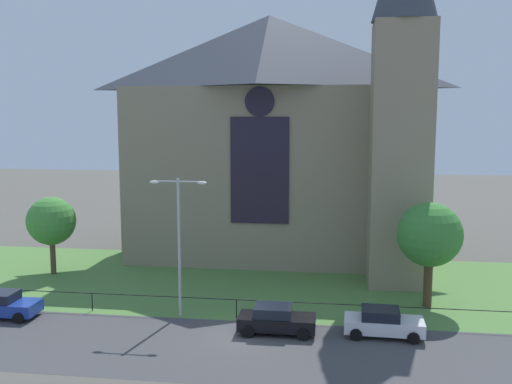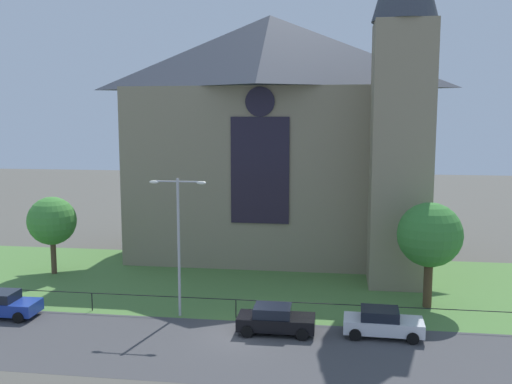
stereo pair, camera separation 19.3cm
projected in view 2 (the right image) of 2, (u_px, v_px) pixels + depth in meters
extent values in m
plane|color=#56544C|center=(264.00, 282.00, 40.79)|extent=(160.00, 160.00, 0.00)
cube|color=#424244|center=(233.00, 349.00, 29.01)|extent=(120.00, 8.00, 0.01)
cube|color=#517F3D|center=(260.00, 290.00, 38.83)|extent=(120.00, 20.00, 0.01)
cube|color=gray|center=(269.00, 172.00, 48.78)|extent=(22.00, 12.00, 14.00)
pyramid|color=#383D47|center=(270.00, 52.00, 47.46)|extent=(22.00, 12.00, 6.00)
cube|color=black|center=(260.00, 171.00, 42.75)|extent=(4.40, 0.16, 8.00)
cylinder|color=black|center=(260.00, 102.00, 42.08)|extent=(2.20, 0.15, 2.20)
cube|color=gray|center=(400.00, 156.00, 39.26)|extent=(4.00, 4.00, 18.00)
cylinder|color=black|center=(236.00, 300.00, 33.38)|extent=(35.51, 0.05, 0.05)
cylinder|color=black|center=(92.00, 302.00, 34.70)|extent=(0.07, 0.07, 1.10)
cylinder|color=black|center=(236.00, 309.00, 33.45)|extent=(0.06, 0.07, 1.10)
cylinder|color=black|center=(391.00, 316.00, 32.21)|extent=(0.07, 0.07, 1.10)
cylinder|color=#4C3823|center=(428.00, 283.00, 35.29)|extent=(0.54, 0.54, 3.08)
sphere|color=#387F33|center=(430.00, 235.00, 34.89)|extent=(3.96, 3.96, 3.96)
cylinder|color=brown|center=(54.00, 256.00, 42.86)|extent=(0.40, 0.40, 2.68)
sphere|color=#428C38|center=(52.00, 221.00, 42.51)|extent=(3.58, 3.58, 3.58)
cylinder|color=#B2B2B7|center=(179.00, 248.00, 33.36)|extent=(0.16, 0.16, 8.21)
cylinder|color=#B2B2B7|center=(166.00, 181.00, 32.94)|extent=(1.40, 0.10, 0.10)
cylinder|color=#B2B2B7|center=(189.00, 182.00, 32.74)|extent=(1.40, 0.10, 0.10)
ellipsoid|color=white|center=(154.00, 182.00, 33.05)|extent=(0.57, 0.26, 0.20)
ellipsoid|color=white|center=(201.00, 183.00, 32.65)|extent=(0.57, 0.26, 0.20)
cube|color=#1E3899|center=(3.00, 306.00, 33.67)|extent=(4.23, 1.87, 0.70)
cylinder|color=black|center=(34.00, 307.00, 34.41)|extent=(0.64, 0.23, 0.64)
cylinder|color=black|center=(18.00, 318.00, 32.64)|extent=(0.64, 0.23, 0.64)
cube|color=black|center=(276.00, 322.00, 31.14)|extent=(4.21, 1.83, 0.70)
cube|color=black|center=(273.00, 311.00, 31.08)|extent=(2.01, 1.61, 0.55)
cylinder|color=black|center=(304.00, 323.00, 31.86)|extent=(0.64, 0.22, 0.64)
cylinder|color=black|center=(302.00, 335.00, 30.09)|extent=(0.64, 0.22, 0.64)
cylinder|color=black|center=(252.00, 320.00, 32.26)|extent=(0.64, 0.22, 0.64)
cylinder|color=black|center=(247.00, 332.00, 30.49)|extent=(0.64, 0.22, 0.64)
cube|color=silver|center=(383.00, 325.00, 30.66)|extent=(4.26, 1.94, 0.70)
cube|color=black|center=(380.00, 314.00, 30.62)|extent=(2.05, 1.66, 0.55)
cylinder|color=black|center=(410.00, 326.00, 31.33)|extent=(0.65, 0.24, 0.64)
cylinder|color=black|center=(413.00, 339.00, 29.57)|extent=(0.65, 0.24, 0.64)
cylinder|color=black|center=(355.00, 323.00, 31.83)|extent=(0.65, 0.24, 0.64)
cylinder|color=black|center=(355.00, 335.00, 30.08)|extent=(0.65, 0.24, 0.64)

